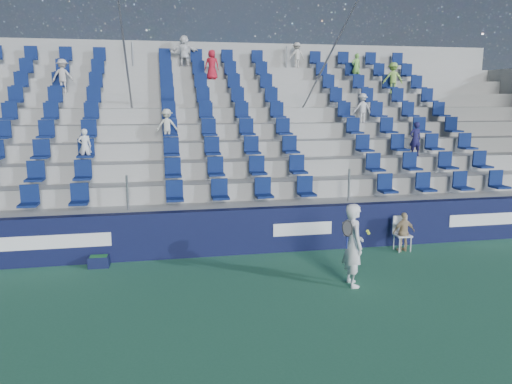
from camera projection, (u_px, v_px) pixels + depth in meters
ground at (273, 299)px, 10.15m from camera, size 70.00×70.00×0.00m
sponsor_wall at (246, 231)px, 13.08m from camera, size 24.00×0.32×1.20m
grandstand at (221, 152)px, 17.70m from camera, size 24.00×8.17×6.63m
tennis_player at (353, 245)px, 10.76m from camera, size 0.69×0.68×1.82m
line_judge_chair at (401, 231)px, 13.40m from camera, size 0.41×0.42×0.92m
line_judge at (404, 232)px, 13.26m from camera, size 0.63×0.28×1.06m
ball_bin at (99, 261)px, 12.07m from camera, size 0.50×0.34×0.28m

